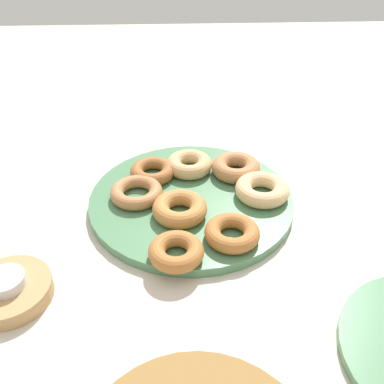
# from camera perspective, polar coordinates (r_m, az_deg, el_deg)

# --- Properties ---
(ground_plane) EXTENTS (2.40, 2.40, 0.00)m
(ground_plane) POSITION_cam_1_polar(r_m,az_deg,el_deg) (0.72, -0.11, -1.59)
(ground_plane) COLOR beige
(donut_plate) EXTENTS (0.34, 0.34, 0.02)m
(donut_plate) POSITION_cam_1_polar(r_m,az_deg,el_deg) (0.72, -0.11, -1.08)
(donut_plate) COLOR #4C7F56
(donut_plate) RESTS_ON ground_plane
(donut_0) EXTENTS (0.11, 0.11, 0.02)m
(donut_0) POSITION_cam_1_polar(r_m,az_deg,el_deg) (0.71, -7.52, -0.23)
(donut_0) COLOR #B27547
(donut_0) RESTS_ON donut_plate
(donut_1) EXTENTS (0.12, 0.12, 0.03)m
(donut_1) POSITION_cam_1_polar(r_m,az_deg,el_deg) (0.77, 5.92, 3.31)
(donut_1) COLOR #B27547
(donut_1) RESTS_ON donut_plate
(donut_2) EXTENTS (0.09, 0.09, 0.03)m
(donut_2) POSITION_cam_1_polar(r_m,az_deg,el_deg) (0.72, 9.43, 0.33)
(donut_2) COLOR #EABC84
(donut_2) RESTS_ON donut_plate
(donut_3) EXTENTS (0.09, 0.09, 0.02)m
(donut_3) POSITION_cam_1_polar(r_m,az_deg,el_deg) (0.63, 5.42, -5.49)
(donut_3) COLOR #AD6B33
(donut_3) RESTS_ON donut_plate
(donut_4) EXTENTS (0.09, 0.09, 0.02)m
(donut_4) POSITION_cam_1_polar(r_m,az_deg,el_deg) (0.76, -5.35, 2.81)
(donut_4) COLOR #995B2D
(donut_4) RESTS_ON donut_plate
(donut_5) EXTENTS (0.10, 0.10, 0.03)m
(donut_5) POSITION_cam_1_polar(r_m,az_deg,el_deg) (0.77, -0.18, 3.77)
(donut_5) COLOR tan
(donut_5) RESTS_ON donut_plate
(donut_6) EXTENTS (0.12, 0.12, 0.03)m
(donut_6) POSITION_cam_1_polar(r_m,az_deg,el_deg) (0.67, -1.66, -2.25)
(donut_6) COLOR #BC7A3D
(donut_6) RESTS_ON donut_plate
(donut_7) EXTENTS (0.10, 0.10, 0.02)m
(donut_7) POSITION_cam_1_polar(r_m,az_deg,el_deg) (0.59, -2.15, -8.01)
(donut_7) COLOR #AD6B33
(donut_7) RESTS_ON donut_plate
(candle_holder) EXTENTS (0.11, 0.11, 0.02)m
(candle_holder) POSITION_cam_1_polar(r_m,az_deg,el_deg) (0.62, -23.42, -12.16)
(candle_holder) COLOR tan
(candle_holder) RESTS_ON ground_plane
(tealight) EXTENTS (0.05, 0.05, 0.02)m
(tealight) POSITION_cam_1_polar(r_m,az_deg,el_deg) (0.60, -23.85, -10.94)
(tealight) COLOR silver
(tealight) RESTS_ON candle_holder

